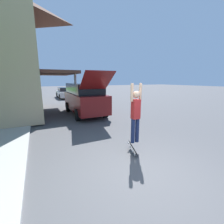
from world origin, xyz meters
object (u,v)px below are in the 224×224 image
at_px(car_down_street, 65,93).
at_px(skateboard, 133,148).
at_px(suv_parked, 84,98).
at_px(skateboarder, 136,113).

xyz_separation_m(car_down_street, skateboard, (-0.75, -17.12, -0.53)).
bearing_deg(skateboard, suv_parked, 87.71).
height_order(skateboarder, skateboard, skateboarder).
bearing_deg(skateboarder, car_down_street, 87.83).
xyz_separation_m(skateboarder, skateboard, (-0.10, -0.05, -1.18)).
xyz_separation_m(suv_parked, skateboarder, (-0.15, -6.28, 0.19)).
bearing_deg(car_down_street, suv_parked, -92.64).
bearing_deg(skateboard, skateboarder, 28.09).
height_order(suv_parked, skateboarder, suv_parked).
xyz_separation_m(suv_parked, skateboard, (-0.25, -6.34, -0.98)).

